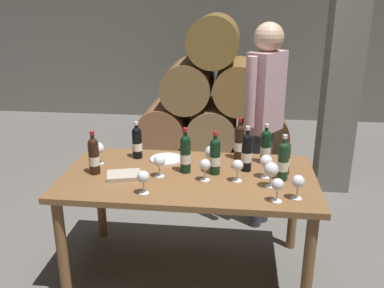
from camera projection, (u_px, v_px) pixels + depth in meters
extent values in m
plane|color=#66635E|center=(189.00, 270.00, 3.11)|extent=(14.00, 14.00, 0.00)
cube|color=slate|center=(221.00, 29.00, 6.57)|extent=(10.00, 0.24, 2.80)
cylinder|color=#96613E|center=(165.00, 125.00, 5.51)|extent=(0.60, 0.90, 0.60)
cylinder|color=#977149|center=(213.00, 127.00, 5.44)|extent=(0.60, 0.90, 0.60)
cylinder|color=olive|center=(262.00, 128.00, 5.37)|extent=(0.60, 0.90, 0.60)
cylinder|color=olive|center=(189.00, 84.00, 5.29)|extent=(0.60, 0.90, 0.60)
cylinder|color=olive|center=(239.00, 85.00, 5.22)|extent=(0.60, 0.90, 0.60)
cylinder|color=olive|center=(214.00, 40.00, 5.07)|extent=(0.60, 0.90, 0.60)
cube|color=slate|center=(344.00, 62.00, 4.03)|extent=(0.32, 0.32, 2.60)
cube|color=brown|center=(189.00, 177.00, 2.86)|extent=(1.70, 0.90, 0.04)
cylinder|color=brown|center=(62.00, 251.00, 2.70)|extent=(0.07, 0.07, 0.72)
cylinder|color=brown|center=(308.00, 268.00, 2.54)|extent=(0.07, 0.07, 0.72)
cylinder|color=brown|center=(101.00, 196.00, 3.43)|extent=(0.07, 0.07, 0.72)
cylinder|color=brown|center=(294.00, 206.00, 3.27)|extent=(0.07, 0.07, 0.72)
cylinder|color=black|center=(94.00, 159.00, 2.84)|extent=(0.07, 0.07, 0.21)
sphere|color=black|center=(93.00, 143.00, 2.80)|extent=(0.07, 0.07, 0.07)
cylinder|color=black|center=(93.00, 140.00, 2.80)|extent=(0.03, 0.03, 0.07)
cylinder|color=#B21E23|center=(92.00, 133.00, 2.78)|extent=(0.03, 0.03, 0.02)
cylinder|color=silver|center=(94.00, 160.00, 2.84)|extent=(0.07, 0.07, 0.06)
cylinder|color=black|center=(239.00, 145.00, 3.10)|extent=(0.07, 0.07, 0.22)
sphere|color=black|center=(240.00, 130.00, 3.06)|extent=(0.07, 0.07, 0.07)
cylinder|color=black|center=(240.00, 126.00, 3.05)|extent=(0.03, 0.03, 0.07)
cylinder|color=#B21E23|center=(240.00, 120.00, 3.03)|extent=(0.03, 0.03, 0.02)
cylinder|color=silver|center=(239.00, 146.00, 3.10)|extent=(0.07, 0.07, 0.07)
cylinder|color=black|center=(285.00, 161.00, 2.84)|extent=(0.07, 0.07, 0.19)
sphere|color=black|center=(286.00, 146.00, 2.81)|extent=(0.07, 0.07, 0.07)
cylinder|color=black|center=(286.00, 143.00, 2.80)|extent=(0.03, 0.03, 0.06)
cylinder|color=#B21E23|center=(286.00, 137.00, 2.78)|extent=(0.03, 0.03, 0.02)
cylinder|color=silver|center=(284.00, 162.00, 2.84)|extent=(0.07, 0.07, 0.06)
cylinder|color=black|center=(185.00, 157.00, 2.86)|extent=(0.07, 0.07, 0.22)
sphere|color=black|center=(185.00, 141.00, 2.82)|extent=(0.07, 0.07, 0.07)
cylinder|color=black|center=(185.00, 137.00, 2.81)|extent=(0.03, 0.03, 0.07)
cylinder|color=#B21E23|center=(185.00, 130.00, 2.80)|extent=(0.03, 0.03, 0.03)
cylinder|color=silver|center=(185.00, 158.00, 2.87)|extent=(0.07, 0.07, 0.07)
cylinder|color=black|center=(247.00, 155.00, 2.89)|extent=(0.07, 0.07, 0.22)
sphere|color=black|center=(247.00, 139.00, 2.85)|extent=(0.07, 0.07, 0.07)
cylinder|color=black|center=(248.00, 135.00, 2.84)|extent=(0.03, 0.03, 0.07)
cylinder|color=silver|center=(248.00, 128.00, 2.82)|extent=(0.03, 0.03, 0.03)
cylinder|color=silver|center=(247.00, 157.00, 2.89)|extent=(0.07, 0.07, 0.07)
cylinder|color=black|center=(265.00, 149.00, 3.02)|extent=(0.07, 0.07, 0.20)
sphere|color=black|center=(266.00, 135.00, 2.99)|extent=(0.07, 0.07, 0.07)
cylinder|color=black|center=(267.00, 132.00, 2.98)|extent=(0.03, 0.03, 0.06)
cylinder|color=silver|center=(267.00, 126.00, 2.96)|extent=(0.03, 0.03, 0.02)
cylinder|color=silver|center=(265.00, 151.00, 3.03)|extent=(0.07, 0.07, 0.06)
cylinder|color=black|center=(215.00, 159.00, 2.84)|extent=(0.07, 0.07, 0.21)
sphere|color=black|center=(215.00, 144.00, 2.80)|extent=(0.07, 0.07, 0.07)
cylinder|color=black|center=(215.00, 140.00, 2.79)|extent=(0.03, 0.03, 0.07)
cylinder|color=#B21E23|center=(215.00, 133.00, 2.78)|extent=(0.03, 0.03, 0.02)
cylinder|color=silver|center=(215.00, 161.00, 2.84)|extent=(0.07, 0.07, 0.06)
cylinder|color=#19381E|center=(283.00, 164.00, 2.75)|extent=(0.07, 0.07, 0.22)
sphere|color=#19381E|center=(284.00, 148.00, 2.71)|extent=(0.07, 0.07, 0.07)
cylinder|color=#19381E|center=(285.00, 144.00, 2.70)|extent=(0.03, 0.03, 0.07)
cylinder|color=silver|center=(285.00, 137.00, 2.68)|extent=(0.03, 0.03, 0.02)
cylinder|color=silver|center=(283.00, 166.00, 2.75)|extent=(0.07, 0.07, 0.06)
cylinder|color=black|center=(137.00, 145.00, 3.12)|extent=(0.07, 0.07, 0.19)
sphere|color=black|center=(137.00, 132.00, 3.09)|extent=(0.07, 0.07, 0.07)
cylinder|color=black|center=(136.00, 129.00, 3.08)|extent=(0.03, 0.03, 0.06)
cylinder|color=silver|center=(136.00, 123.00, 3.06)|extent=(0.03, 0.03, 0.02)
cylinder|color=silver|center=(137.00, 147.00, 3.12)|extent=(0.07, 0.07, 0.06)
cylinder|color=white|center=(270.00, 186.00, 2.67)|extent=(0.06, 0.06, 0.00)
cylinder|color=white|center=(271.00, 181.00, 2.66)|extent=(0.01, 0.01, 0.07)
sphere|color=white|center=(271.00, 169.00, 2.63)|extent=(0.09, 0.09, 0.09)
cylinder|color=white|center=(265.00, 177.00, 2.81)|extent=(0.06, 0.06, 0.00)
cylinder|color=white|center=(266.00, 172.00, 2.80)|extent=(0.01, 0.01, 0.07)
sphere|color=white|center=(266.00, 161.00, 2.77)|extent=(0.09, 0.09, 0.09)
cylinder|color=white|center=(205.00, 180.00, 2.77)|extent=(0.06, 0.06, 0.00)
cylinder|color=white|center=(205.00, 174.00, 2.75)|extent=(0.01, 0.01, 0.07)
sphere|color=white|center=(205.00, 165.00, 2.73)|extent=(0.07, 0.07, 0.07)
cylinder|color=white|center=(211.00, 168.00, 2.96)|extent=(0.06, 0.06, 0.00)
cylinder|color=white|center=(211.00, 162.00, 2.95)|extent=(0.01, 0.01, 0.07)
sphere|color=white|center=(211.00, 152.00, 2.92)|extent=(0.09, 0.09, 0.09)
cylinder|color=white|center=(237.00, 181.00, 2.75)|extent=(0.06, 0.06, 0.00)
cylinder|color=white|center=(237.00, 175.00, 2.74)|extent=(0.01, 0.01, 0.07)
sphere|color=white|center=(238.00, 165.00, 2.72)|extent=(0.07, 0.07, 0.07)
cylinder|color=white|center=(160.00, 176.00, 2.82)|extent=(0.06, 0.06, 0.00)
cylinder|color=white|center=(160.00, 171.00, 2.81)|extent=(0.01, 0.01, 0.07)
sphere|color=white|center=(159.00, 161.00, 2.79)|extent=(0.08, 0.08, 0.08)
cylinder|color=white|center=(297.00, 198.00, 2.52)|extent=(0.06, 0.06, 0.00)
cylinder|color=white|center=(297.00, 192.00, 2.50)|extent=(0.01, 0.01, 0.07)
sphere|color=white|center=(298.00, 181.00, 2.48)|extent=(0.08, 0.08, 0.08)
cylinder|color=white|center=(144.00, 193.00, 2.58)|extent=(0.06, 0.06, 0.00)
cylinder|color=white|center=(144.00, 187.00, 2.57)|extent=(0.01, 0.01, 0.07)
sphere|color=white|center=(143.00, 177.00, 2.55)|extent=(0.08, 0.08, 0.08)
cylinder|color=white|center=(276.00, 201.00, 2.48)|extent=(0.06, 0.06, 0.00)
cylinder|color=white|center=(277.00, 195.00, 2.47)|extent=(0.01, 0.01, 0.07)
sphere|color=white|center=(278.00, 184.00, 2.45)|extent=(0.07, 0.07, 0.07)
cylinder|color=white|center=(99.00, 164.00, 3.03)|extent=(0.06, 0.06, 0.00)
cylinder|color=white|center=(99.00, 158.00, 3.02)|extent=(0.01, 0.01, 0.07)
sphere|color=white|center=(98.00, 149.00, 3.00)|extent=(0.09, 0.09, 0.09)
cube|color=#B2A893|center=(124.00, 175.00, 2.81)|extent=(0.25, 0.21, 0.03)
cylinder|color=white|center=(167.00, 159.00, 3.10)|extent=(0.24, 0.24, 0.01)
cylinder|color=#383842|center=(264.00, 176.00, 3.65)|extent=(0.11, 0.11, 0.85)
cylinder|color=#383842|center=(257.00, 180.00, 3.57)|extent=(0.11, 0.11, 0.85)
cube|color=#CC9EA8|center=(266.00, 92.00, 3.36)|extent=(0.33, 0.37, 0.64)
cylinder|color=#CC9EA8|center=(280.00, 84.00, 3.50)|extent=(0.08, 0.08, 0.54)
cylinder|color=#CC9EA8|center=(251.00, 93.00, 3.20)|extent=(0.08, 0.08, 0.54)
sphere|color=tan|center=(269.00, 37.00, 3.22)|extent=(0.23, 0.23, 0.23)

